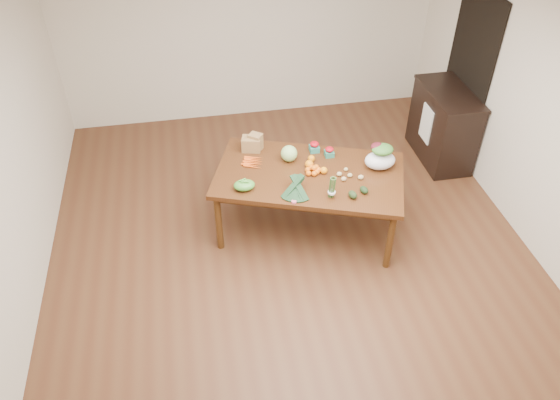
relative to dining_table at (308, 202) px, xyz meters
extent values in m
plane|color=#55331D|center=(-0.25, -0.41, -0.38)|extent=(6.00, 6.00, 0.00)
cube|color=beige|center=(-0.25, 2.59, 0.98)|extent=(5.00, 0.02, 2.70)
cube|color=beige|center=(2.25, -0.41, 0.98)|extent=(0.02, 6.00, 2.70)
cube|color=#43240F|center=(0.00, 0.00, 0.00)|extent=(2.15, 1.64, 0.75)
cube|color=black|center=(2.23, 1.19, 0.68)|extent=(0.02, 1.00, 2.10)
cube|color=black|center=(1.97, 1.03, 0.10)|extent=(0.52, 1.02, 0.94)
cube|color=white|center=(1.71, 0.99, 0.18)|extent=(0.02, 0.28, 0.45)
sphere|color=#B5DE80|center=(-0.16, 0.27, 0.46)|extent=(0.17, 0.17, 0.17)
sphere|color=#FFA30F|center=(0.02, 0.10, 0.42)|extent=(0.09, 0.09, 0.09)
sphere|color=orange|center=(0.07, 0.20, 0.41)|extent=(0.07, 0.07, 0.07)
sphere|color=orange|center=(0.14, -0.02, 0.41)|extent=(0.07, 0.07, 0.07)
ellipsoid|color=#469733|center=(-0.69, -0.13, 0.42)|extent=(0.21, 0.16, 0.10)
ellipsoid|color=tan|center=(0.29, -0.09, 0.40)|extent=(0.05, 0.05, 0.05)
ellipsoid|color=tan|center=(0.31, -0.18, 0.40)|extent=(0.05, 0.05, 0.05)
ellipsoid|color=tan|center=(0.39, -0.13, 0.40)|extent=(0.05, 0.05, 0.04)
ellipsoid|color=tan|center=(0.38, -0.02, 0.39)|extent=(0.05, 0.04, 0.04)
ellipsoid|color=#D2B679|center=(0.49, -0.19, 0.40)|extent=(0.06, 0.05, 0.05)
ellipsoid|color=black|center=(0.32, -0.46, 0.41)|extent=(0.10, 0.12, 0.07)
ellipsoid|color=black|center=(0.45, -0.40, 0.41)|extent=(0.10, 0.12, 0.07)
camera|label=1|loc=(-1.12, -4.35, 3.73)|focal=35.00mm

